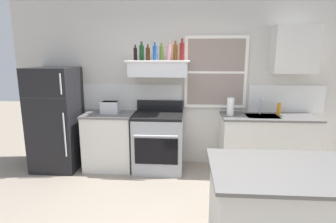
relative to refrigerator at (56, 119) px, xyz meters
name	(u,v)px	position (x,y,z in m)	size (l,w,h in m)	color
back_wall	(177,84)	(1.93, 0.39, 0.54)	(5.40, 0.11, 2.70)	beige
refrigerator	(56,119)	(0.00, 0.00, 0.00)	(0.70, 0.72, 1.64)	black
counter_left_of_stove	(110,140)	(0.85, 0.06, -0.36)	(0.79, 0.63, 0.91)	silver
toaster	(110,107)	(0.87, 0.08, 0.19)	(0.30, 0.20, 0.19)	silver
stove_range	(158,142)	(1.65, 0.02, -0.35)	(0.76, 0.69, 1.09)	#9EA0A5
range_hood_shelf	(159,68)	(1.65, 0.12, 0.81)	(0.96, 0.52, 0.24)	silver
bottle_balsamic_dark	(135,54)	(1.29, 0.12, 1.03)	(0.06, 0.06, 0.23)	black
bottle_dark_green_wine	(142,52)	(1.39, 0.11, 1.04)	(0.07, 0.07, 0.28)	#143819
bottle_brown_stout	(148,54)	(1.50, 0.06, 1.03)	(0.06, 0.06, 0.23)	#381E0F
bottle_blue_liqueur	(155,53)	(1.60, 0.06, 1.04)	(0.07, 0.07, 0.26)	#1E478C
bottle_olive_oil_square	(161,53)	(1.70, 0.11, 1.04)	(0.06, 0.06, 0.26)	#4C601E
bottle_rose_pink	(169,53)	(1.81, 0.12, 1.04)	(0.07, 0.07, 0.27)	#C67F84
bottle_amber_wine	(175,52)	(1.91, 0.17, 1.05)	(0.07, 0.07, 0.29)	brown
bottle_red_label_wine	(182,51)	(2.01, 0.13, 1.06)	(0.07, 0.07, 0.32)	maroon
counter_right_with_sink	(266,144)	(3.35, 0.06, -0.36)	(1.43, 0.63, 0.91)	silver
sink_faucet	(261,103)	(3.25, 0.16, 0.27)	(0.03, 0.17, 0.28)	silver
paper_towel_roll	(231,107)	(2.77, 0.06, 0.23)	(0.11, 0.11, 0.27)	white
dish_soap_bottle	(279,109)	(3.53, 0.16, 0.18)	(0.06, 0.06, 0.18)	orange
kitchen_island	(291,218)	(3.00, -1.95, -0.36)	(1.40, 0.90, 0.91)	silver
upper_cabinet_right	(295,50)	(3.70, 0.20, 1.08)	(0.64, 0.32, 0.70)	silver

